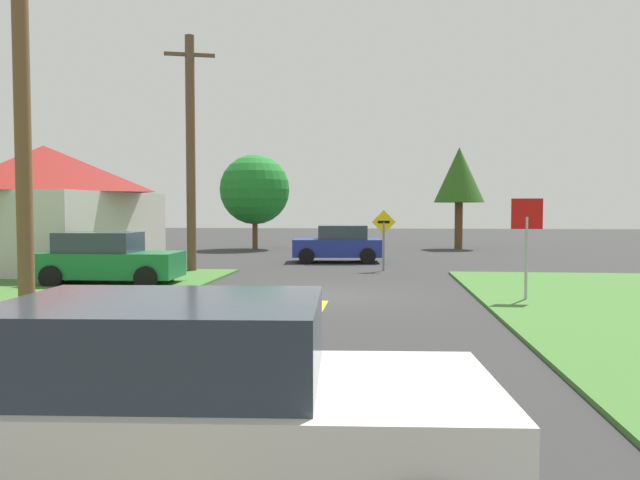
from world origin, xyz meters
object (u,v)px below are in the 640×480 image
(direction_sign, at_px, (384,233))
(pine_tree_center, at_px, (459,176))
(parked_car_near_building, at_px, (107,259))
(car_behind_on_main_road, at_px, (202,407))
(oak_tree_left, at_px, (255,190))
(utility_pole_near, at_px, (22,113))
(barn, at_px, (45,208))
(stop_sign, at_px, (527,229))
(car_approaching_junction, at_px, (338,244))
(utility_pole_mid, at_px, (191,152))

(direction_sign, distance_m, pine_tree_center, 14.47)
(parked_car_near_building, xyz_separation_m, direction_sign, (8.34, 5.37, 0.62))
(pine_tree_center, bearing_deg, parked_car_near_building, -124.31)
(car_behind_on_main_road, bearing_deg, oak_tree_left, 97.45)
(utility_pole_near, distance_m, direction_sign, 14.49)
(direction_sign, bearing_deg, utility_pole_near, -116.53)
(parked_car_near_building, bearing_deg, barn, 135.53)
(barn, bearing_deg, pine_tree_center, 40.63)
(direction_sign, distance_m, oak_tree_left, 14.32)
(stop_sign, relative_size, direction_sign, 1.12)
(car_behind_on_main_road, height_order, barn, barn)
(oak_tree_left, bearing_deg, barn, -111.38)
(car_approaching_junction, bearing_deg, oak_tree_left, -61.49)
(parked_car_near_building, xyz_separation_m, utility_pole_near, (1.98, -7.39, 3.17))
(utility_pole_near, relative_size, utility_pole_mid, 0.90)
(car_behind_on_main_road, bearing_deg, barn, 119.52)
(pine_tree_center, bearing_deg, utility_pole_near, -112.52)
(car_behind_on_main_road, bearing_deg, parked_car_near_building, 114.06)
(barn, bearing_deg, parked_car_near_building, -43.15)
(stop_sign, relative_size, pine_tree_center, 0.43)
(utility_pole_near, distance_m, utility_pole_mid, 11.42)
(car_behind_on_main_road, distance_m, utility_pole_near, 8.15)
(car_behind_on_main_road, xyz_separation_m, oak_tree_left, (-5.99, 30.50, 2.69))
(utility_pole_near, xyz_separation_m, utility_pole_mid, (-0.64, 11.40, 0.41))
(car_approaching_junction, xyz_separation_m, parked_car_near_building, (-6.38, -8.99, -0.00))
(pine_tree_center, bearing_deg, barn, -139.37)
(utility_pole_mid, bearing_deg, oak_tree_left, 91.93)
(oak_tree_left, bearing_deg, car_approaching_junction, -56.87)
(utility_pole_mid, relative_size, direction_sign, 3.74)
(car_approaching_junction, relative_size, utility_pole_mid, 0.46)
(utility_pole_near, height_order, oak_tree_left, utility_pole_near)
(utility_pole_near, relative_size, oak_tree_left, 1.39)
(car_approaching_junction, bearing_deg, barn, 20.04)
(oak_tree_left, bearing_deg, car_behind_on_main_road, -78.89)
(utility_pole_near, relative_size, barn, 1.05)
(car_behind_on_main_road, bearing_deg, utility_pole_mid, 104.29)
(utility_pole_mid, xyz_separation_m, barn, (-5.68, 0.06, -2.03))
(stop_sign, height_order, utility_pole_near, utility_pole_near)
(parked_car_near_building, distance_m, barn, 6.15)
(utility_pole_mid, bearing_deg, stop_sign, -30.50)
(parked_car_near_building, distance_m, oak_tree_left, 17.65)
(parked_car_near_building, xyz_separation_m, utility_pole_mid, (1.34, 4.01, 3.58))
(parked_car_near_building, height_order, barn, barn)
(oak_tree_left, bearing_deg, utility_pole_near, -87.48)
(utility_pole_near, relative_size, direction_sign, 3.35)
(stop_sign, height_order, utility_pole_mid, utility_pole_mid)
(pine_tree_center, relative_size, barn, 0.82)
(stop_sign, bearing_deg, utility_pole_near, 30.13)
(stop_sign, height_order, direction_sign, stop_sign)
(stop_sign, bearing_deg, direction_sign, -63.20)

